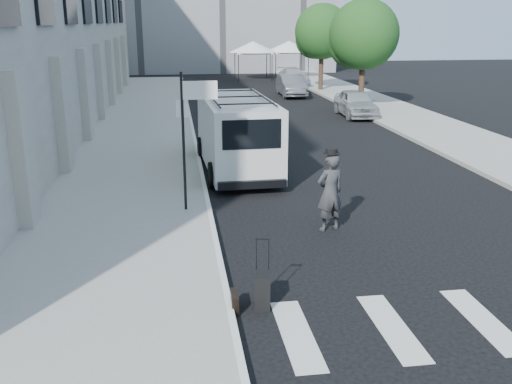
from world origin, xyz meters
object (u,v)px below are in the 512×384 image
object	(u,v)px
businessman	(330,192)
parked_car_b	(291,86)
cargo_van	(236,133)
parked_car_c	(293,78)
briefcase	(235,302)
suitcase	(262,290)
parked_car_a	(356,103)

from	to	relation	value
businessman	parked_car_b	world-z (taller)	businessman
cargo_van	parked_car_b	distance (m)	19.85
parked_car_c	briefcase	bearing A→B (deg)	-104.38
suitcase	cargo_van	world-z (taller)	cargo_van
suitcase	cargo_van	bearing A→B (deg)	94.93
businessman	briefcase	xyz separation A→B (m)	(-2.67, -3.67, -0.77)
cargo_van	parked_car_c	world-z (taller)	cargo_van
businessman	cargo_van	distance (m)	6.33
parked_car_a	parked_car_b	distance (m)	8.91
businessman	briefcase	bearing A→B (deg)	37.54
suitcase	parked_car_b	world-z (taller)	parked_car_b
parked_car_b	cargo_van	bearing A→B (deg)	-105.74
parked_car_a	briefcase	bearing A→B (deg)	-111.11
parked_car_b	parked_car_c	distance (m)	5.90
cargo_van	businessman	bearing A→B (deg)	-77.87
cargo_van	parked_car_a	bearing A→B (deg)	51.86
parked_car_a	suitcase	bearing A→B (deg)	-109.98
businessman	parked_car_a	bearing A→B (deg)	-126.20
briefcase	parked_car_a	world-z (taller)	parked_car_a
businessman	briefcase	distance (m)	4.60
cargo_van	suitcase	bearing A→B (deg)	-95.76
businessman	briefcase	size ratio (longest dim) A/B	4.28
suitcase	parked_car_b	xyz separation A→B (m)	(6.40, 28.69, 0.38)
parked_car_b	businessman	bearing A→B (deg)	-98.35
suitcase	businessman	bearing A→B (deg)	67.33
briefcase	cargo_van	world-z (taller)	cargo_van
businessman	briefcase	world-z (taller)	businessman
cargo_van	parked_car_c	distance (m)	25.73
businessman	parked_car_a	xyz separation A→B (m)	(5.88, 16.36, -0.24)
suitcase	parked_car_a	xyz separation A→B (m)	(8.06, 19.94, 0.38)
parked_car_b	parked_car_c	xyz separation A→B (m)	(1.34, 5.74, -0.03)
businessman	parked_car_c	size ratio (longest dim) A/B	0.41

